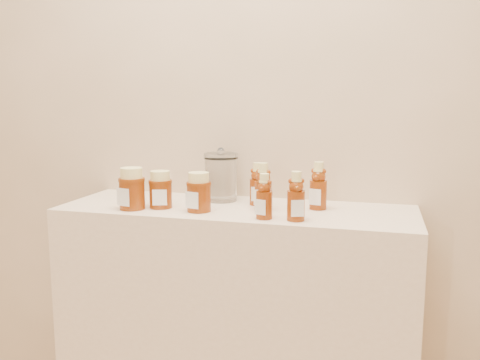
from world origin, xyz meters
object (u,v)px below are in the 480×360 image
(honey_jar_left, at_px, (160,189))
(glass_canister, at_px, (221,175))
(bear_bottle_front_left, at_px, (264,193))
(display_table, at_px, (236,332))
(bear_bottle_back_left, at_px, (257,181))

(honey_jar_left, bearing_deg, glass_canister, 27.08)
(bear_bottle_front_left, relative_size, glass_canister, 0.84)
(display_table, distance_m, honey_jar_left, 0.57)
(glass_canister, bearing_deg, honey_jar_left, -133.39)
(display_table, height_order, bear_bottle_back_left, bear_bottle_back_left)
(honey_jar_left, distance_m, glass_canister, 0.24)
(bear_bottle_front_left, bearing_deg, glass_canister, 146.97)
(bear_bottle_back_left, bearing_deg, display_table, -142.22)
(bear_bottle_front_left, relative_size, honey_jar_left, 1.26)
(bear_bottle_front_left, xyz_separation_m, honey_jar_left, (-0.37, 0.06, -0.02))
(glass_canister, bearing_deg, display_table, -49.62)
(bear_bottle_back_left, bearing_deg, glass_canister, 157.15)
(display_table, bearing_deg, honey_jar_left, -163.72)
(bear_bottle_front_left, distance_m, honey_jar_left, 0.38)
(honey_jar_left, relative_size, glass_canister, 0.67)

